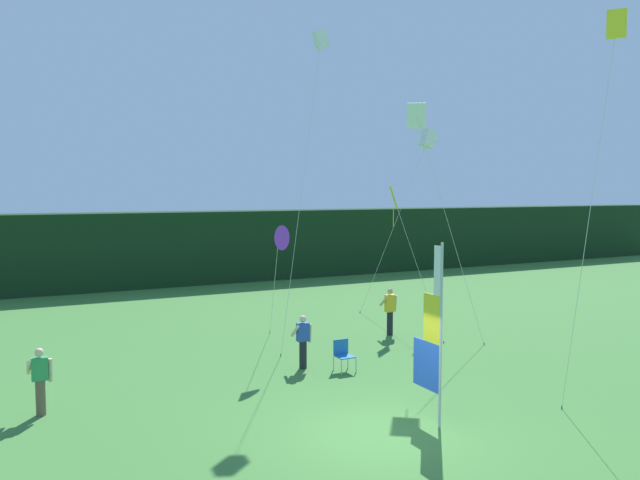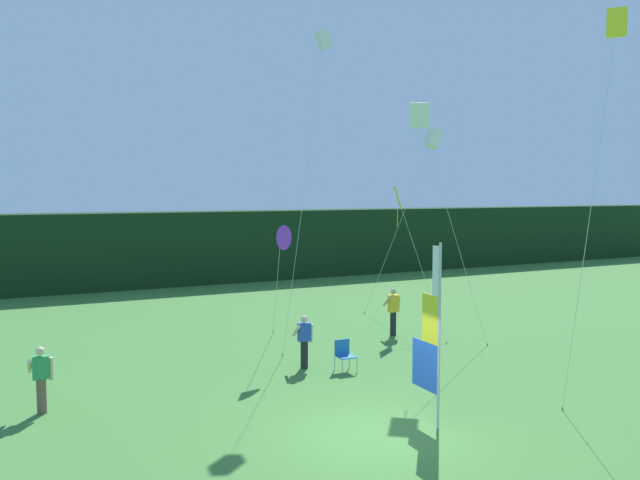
% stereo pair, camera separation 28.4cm
% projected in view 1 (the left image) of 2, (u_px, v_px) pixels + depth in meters
% --- Properties ---
extents(ground_plane, '(120.00, 120.00, 0.00)m').
position_uv_depth(ground_plane, '(379.00, 434.00, 13.46)').
color(ground_plane, '#3D7533').
extents(distant_treeline, '(80.00, 2.40, 4.04)m').
position_uv_depth(distant_treeline, '(151.00, 249.00, 34.27)').
color(distant_treeline, black).
rests_on(distant_treeline, ground).
extents(banner_flag, '(0.06, 1.03, 4.10)m').
position_uv_depth(banner_flag, '(433.00, 337.00, 13.93)').
color(banner_flag, '#B7B7BC').
rests_on(banner_flag, ground).
extents(person_near_banner, '(0.55, 0.48, 1.57)m').
position_uv_depth(person_near_banner, '(303.00, 340.00, 18.38)').
color(person_near_banner, black).
rests_on(person_near_banner, ground).
extents(person_mid_field, '(0.55, 0.48, 1.59)m').
position_uv_depth(person_mid_field, '(40.00, 380.00, 14.53)').
color(person_mid_field, brown).
rests_on(person_mid_field, ground).
extents(person_far_left, '(0.55, 0.48, 1.69)m').
position_uv_depth(person_far_left, '(390.00, 310.00, 22.63)').
color(person_far_left, black).
rests_on(person_far_left, ground).
extents(folding_chair, '(0.51, 0.51, 0.89)m').
position_uv_depth(folding_chair, '(343.00, 353.00, 18.18)').
color(folding_chair, '#BCBCC1').
rests_on(folding_chair, ground).
extents(kite_white_box_0, '(2.35, 1.49, 10.62)m').
position_uv_depth(kite_white_box_0, '(321.00, 42.00, 21.00)').
color(kite_white_box_0, brown).
rests_on(kite_white_box_0, ground).
extents(kite_white_diamond_1, '(2.48, 1.46, 8.09)m').
position_uv_depth(kite_white_diamond_1, '(420.00, 129.00, 20.69)').
color(kite_white_diamond_1, brown).
rests_on(kite_white_diamond_1, ground).
extents(kite_purple_delta_2, '(1.43, 3.59, 4.16)m').
position_uv_depth(kite_purple_delta_2, '(279.00, 238.00, 19.43)').
color(kite_purple_delta_2, brown).
rests_on(kite_purple_delta_2, ground).
extents(kite_white_box_3, '(2.89, 1.53, 7.81)m').
position_uv_depth(kite_white_box_3, '(428.00, 139.00, 26.16)').
color(kite_white_box_3, brown).
rests_on(kite_white_box_3, ground).
extents(kite_yellow_box_4, '(0.60, 1.58, 9.02)m').
position_uv_depth(kite_yellow_box_4, '(616.00, 28.00, 13.13)').
color(kite_yellow_box_4, brown).
rests_on(kite_yellow_box_4, ground).
extents(kite_yellow_diamond_5, '(0.76, 4.27, 5.42)m').
position_uv_depth(kite_yellow_diamond_5, '(395.00, 203.00, 24.61)').
color(kite_yellow_diamond_5, brown).
rests_on(kite_yellow_diamond_5, ground).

